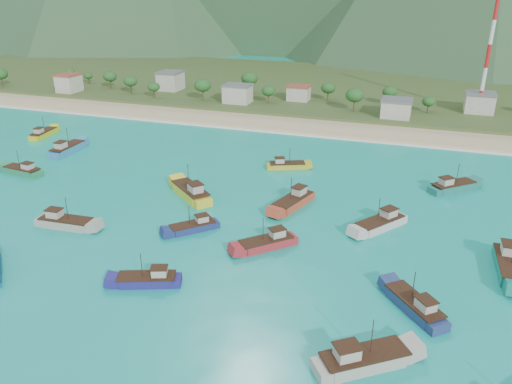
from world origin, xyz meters
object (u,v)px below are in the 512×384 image
(boat_22, at_px, (267,243))
(boat_25, at_px, (293,202))
(boat_4, at_px, (509,266))
(boat_9, at_px, (43,134))
(boat_11, at_px, (363,360))
(boat_21, at_px, (194,227))
(boat_13, at_px, (148,281))
(boat_12, at_px, (191,193))
(boat_7, at_px, (67,149))
(boat_2, at_px, (380,224))
(radio_tower, at_px, (490,44))
(boat_17, at_px, (452,187))
(boat_1, at_px, (23,171))
(boat_18, at_px, (415,306))
(boat_8, at_px, (287,166))
(boat_6, at_px, (65,223))

(boat_22, relative_size, boat_25, 0.79)
(boat_4, height_order, boat_22, boat_4)
(boat_9, distance_m, boat_25, 84.55)
(boat_11, bearing_deg, boat_25, 169.22)
(boat_21, height_order, boat_22, boat_22)
(boat_4, height_order, boat_13, boat_4)
(boat_4, bearing_deg, boat_12, -11.06)
(boat_7, relative_size, boat_12, 0.97)
(boat_2, bearing_deg, boat_25, 22.04)
(boat_22, bearing_deg, boat_12, 9.96)
(boat_13, bearing_deg, radio_tower, -44.08)
(boat_17, distance_m, boat_21, 56.94)
(boat_1, distance_m, boat_12, 43.25)
(boat_9, xyz_separation_m, boat_17, (111.75, -4.70, 0.09))
(boat_17, bearing_deg, boat_18, -48.93)
(radio_tower, distance_m, boat_9, 138.81)
(boat_2, xyz_separation_m, boat_8, (-24.75, 24.81, -0.21))
(boat_1, bearing_deg, boat_13, -114.41)
(boat_8, distance_m, boat_18, 58.20)
(boat_18, height_order, boat_25, boat_25)
(boat_7, xyz_separation_m, boat_13, (51.77, -47.74, -0.23))
(boat_12, bearing_deg, boat_18, -79.20)
(boat_2, xyz_separation_m, boat_11, (1.70, -37.03, 0.05))
(boat_4, distance_m, boat_21, 52.75)
(boat_17, relative_size, boat_22, 1.09)
(boat_17, bearing_deg, boat_11, -52.42)
(boat_9, xyz_separation_m, boat_21, (66.77, -39.61, -0.11))
(boat_6, xyz_separation_m, boat_8, (30.36, 42.98, -0.18))
(boat_2, bearing_deg, boat_8, -9.59)
(boat_9, relative_size, boat_21, 1.25)
(boat_1, height_order, boat_22, boat_22)
(boat_17, bearing_deg, boat_22, -81.65)
(boat_21, bearing_deg, boat_7, 14.56)
(boat_9, height_order, boat_21, boat_9)
(boat_18, height_order, boat_22, boat_18)
(radio_tower, xyz_separation_m, boat_4, (-1.54, -100.59, -22.47))
(boat_18, xyz_separation_m, boat_21, (-39.15, 12.06, -0.15))
(boat_22, bearing_deg, boat_8, -34.22)
(boat_2, bearing_deg, boat_13, 79.47)
(boat_9, relative_size, boat_25, 0.87)
(radio_tower, bearing_deg, boat_4, -90.88)
(boat_1, distance_m, boat_18, 92.84)
(boat_6, bearing_deg, boat_18, 81.44)
(boat_4, relative_size, boat_21, 1.47)
(boat_9, distance_m, boat_18, 117.85)
(boat_4, xyz_separation_m, boat_17, (-7.67, 31.66, -0.13))
(boat_17, height_order, boat_18, boat_17)
(boat_1, distance_m, boat_22, 66.43)
(boat_1, distance_m, boat_4, 103.34)
(boat_4, height_order, boat_11, boat_4)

